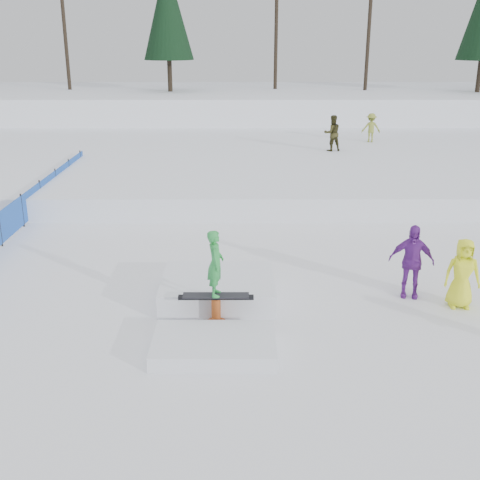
{
  "coord_description": "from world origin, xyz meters",
  "views": [
    {
      "loc": [
        0.46,
        -12.02,
        5.87
      ],
      "look_at": [
        0.5,
        2.0,
        1.1
      ],
      "focal_mm": 45.0,
      "sensor_mm": 36.0,
      "label": 1
    }
  ],
  "objects_px": {
    "spectator_purple": "(411,261)",
    "safety_fence": "(22,210)",
    "spectator_yellow": "(462,273)",
    "jib_rail_feature": "(217,300)",
    "walker_olive": "(332,133)",
    "walker_ygreen": "(371,128)"
  },
  "relations": [
    {
      "from": "spectator_purple",
      "to": "jib_rail_feature",
      "type": "xyz_separation_m",
      "value": [
        -4.52,
        -0.89,
        -0.58
      ]
    },
    {
      "from": "spectator_purple",
      "to": "spectator_yellow",
      "type": "height_order",
      "value": "spectator_purple"
    },
    {
      "from": "spectator_yellow",
      "to": "jib_rail_feature",
      "type": "relative_size",
      "value": 0.37
    },
    {
      "from": "walker_olive",
      "to": "spectator_yellow",
      "type": "xyz_separation_m",
      "value": [
        0.7,
        -15.25,
        -0.81
      ]
    },
    {
      "from": "safety_fence",
      "to": "spectator_purple",
      "type": "bearing_deg",
      "value": -26.62
    },
    {
      "from": "walker_ygreen",
      "to": "spectator_yellow",
      "type": "relative_size",
      "value": 0.88
    },
    {
      "from": "spectator_yellow",
      "to": "walker_ygreen",
      "type": "bearing_deg",
      "value": 90.3
    },
    {
      "from": "spectator_purple",
      "to": "jib_rail_feature",
      "type": "height_order",
      "value": "jib_rail_feature"
    },
    {
      "from": "jib_rail_feature",
      "to": "spectator_purple",
      "type": "bearing_deg",
      "value": 11.17
    },
    {
      "from": "walker_olive",
      "to": "jib_rail_feature",
      "type": "xyz_separation_m",
      "value": [
        -4.81,
        -15.56,
        -1.31
      ]
    },
    {
      "from": "spectator_purple",
      "to": "jib_rail_feature",
      "type": "bearing_deg",
      "value": -155.85
    },
    {
      "from": "safety_fence",
      "to": "spectator_yellow",
      "type": "relative_size",
      "value": 9.87
    },
    {
      "from": "safety_fence",
      "to": "jib_rail_feature",
      "type": "height_order",
      "value": "jib_rail_feature"
    },
    {
      "from": "walker_ygreen",
      "to": "spectator_yellow",
      "type": "xyz_separation_m",
      "value": [
        -1.61,
        -17.7,
        -0.7
      ]
    },
    {
      "from": "spectator_purple",
      "to": "jib_rail_feature",
      "type": "distance_m",
      "value": 4.64
    },
    {
      "from": "walker_olive",
      "to": "spectator_purple",
      "type": "relative_size",
      "value": 0.93
    },
    {
      "from": "safety_fence",
      "to": "spectator_purple",
      "type": "height_order",
      "value": "spectator_purple"
    },
    {
      "from": "safety_fence",
      "to": "spectator_yellow",
      "type": "height_order",
      "value": "spectator_yellow"
    },
    {
      "from": "spectator_yellow",
      "to": "jib_rail_feature",
      "type": "height_order",
      "value": "jib_rail_feature"
    },
    {
      "from": "walker_ygreen",
      "to": "spectator_yellow",
      "type": "height_order",
      "value": "walker_ygreen"
    },
    {
      "from": "walker_ygreen",
      "to": "jib_rail_feature",
      "type": "xyz_separation_m",
      "value": [
        -7.12,
        -18.02,
        -1.21
      ]
    },
    {
      "from": "spectator_purple",
      "to": "safety_fence",
      "type": "bearing_deg",
      "value": 166.36
    }
  ]
}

